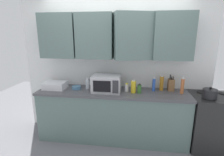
% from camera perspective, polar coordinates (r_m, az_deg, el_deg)
% --- Properties ---
extents(wall_back_with_cabinets, '(3.47, 0.50, 2.60)m').
position_cam_1_polar(wall_back_with_cabinets, '(3.11, 0.73, 9.00)').
color(wall_back_with_cabinets, white).
rests_on(wall_back_with_cabinets, ground_plane).
extents(counter_run, '(2.60, 0.63, 0.90)m').
position_cam_1_polar(counter_run, '(3.21, 0.15, -11.88)').
color(counter_run, slate).
rests_on(counter_run, ground_plane).
extents(stove_range, '(0.76, 0.64, 0.91)m').
position_cam_1_polar(stove_range, '(3.42, 30.04, -12.20)').
color(stove_range, black).
rests_on(stove_range, ground_plane).
extents(kettle, '(0.21, 0.21, 0.18)m').
position_cam_1_polar(kettle, '(3.05, 29.29, -4.47)').
color(kettle, black).
rests_on(kettle, stove_range).
extents(microwave, '(0.48, 0.37, 0.28)m').
position_cam_1_polar(microwave, '(2.99, -1.75, -1.78)').
color(microwave, '#B7B7BC').
rests_on(microwave, counter_run).
extents(dish_rack, '(0.38, 0.30, 0.12)m').
position_cam_1_polar(dish_rack, '(3.32, -18.06, -2.28)').
color(dish_rack, silver).
rests_on(dish_rack, counter_run).
extents(knife_block, '(0.10, 0.12, 0.29)m').
position_cam_1_polar(knife_block, '(3.20, 18.69, -2.10)').
color(knife_block, brown).
rests_on(knife_block, counter_run).
extents(bottle_green_oil, '(0.07, 0.07, 0.16)m').
position_cam_1_polar(bottle_green_oil, '(2.95, 8.91, -3.53)').
color(bottle_green_oil, '#386B2D').
rests_on(bottle_green_oil, counter_run).
extents(bottle_white_jar, '(0.07, 0.07, 0.15)m').
position_cam_1_polar(bottle_white_jar, '(3.00, 4.80, -3.15)').
color(bottle_white_jar, white).
rests_on(bottle_white_jar, counter_run).
extents(bottle_yellow_mustard, '(0.08, 0.08, 0.22)m').
position_cam_1_polar(bottle_yellow_mustard, '(2.94, 7.00, -2.86)').
color(bottle_yellow_mustard, gold).
rests_on(bottle_yellow_mustard, counter_run).
extents(bottle_spice_jar, '(0.06, 0.06, 0.28)m').
position_cam_1_polar(bottle_spice_jar, '(3.09, 21.99, -2.39)').
color(bottle_spice_jar, '#BC6638').
rests_on(bottle_spice_jar, counter_run).
extents(bottle_clear_tall, '(0.07, 0.07, 0.20)m').
position_cam_1_polar(bottle_clear_tall, '(3.18, -7.97, -1.79)').
color(bottle_clear_tall, silver).
rests_on(bottle_clear_tall, counter_run).
extents(bottle_amber_vinegar, '(0.07, 0.07, 0.27)m').
position_cam_1_polar(bottle_amber_vinegar, '(3.16, 15.86, -1.59)').
color(bottle_amber_vinegar, '#AD701E').
rests_on(bottle_amber_vinegar, counter_run).
extents(bottle_blue_cleaner, '(0.05, 0.05, 0.24)m').
position_cam_1_polar(bottle_blue_cleaner, '(3.10, 13.49, -2.05)').
color(bottle_blue_cleaner, '#2D56B7').
rests_on(bottle_blue_cleaner, counter_run).
extents(bowl_ceramic_small, '(0.16, 0.16, 0.05)m').
position_cam_1_polar(bowl_ceramic_small, '(3.20, -11.55, -3.05)').
color(bowl_ceramic_small, teal).
rests_on(bowl_ceramic_small, counter_run).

